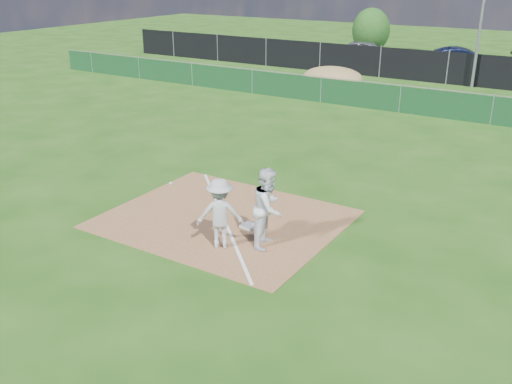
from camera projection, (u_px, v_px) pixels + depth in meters
ground at (356, 139)px, 22.29m from camera, size 90.00×90.00×0.00m
infield_dirt at (224, 219)px, 15.21m from camera, size 6.00×5.00×0.02m
foul_line at (224, 218)px, 15.20m from camera, size 5.01×5.01×0.01m
green_fence at (400, 100)px, 26.00m from camera, size 44.00×0.05×1.20m
dirt_mound at (333, 77)px, 31.23m from camera, size 3.38×2.60×1.17m
black_fence at (448, 68)px, 32.18m from camera, size 46.00×0.04×1.80m
parking_lot at (467, 71)px, 36.45m from camera, size 46.00×9.00×0.01m
light_pole at (482, 12)px, 30.06m from camera, size 0.16×0.16×8.00m
first_base at (249, 226)px, 14.68m from camera, size 0.39×0.39×0.07m
play_at_first at (220, 214)px, 13.39m from camera, size 2.20×1.15×1.72m
runner at (268, 208)px, 13.45m from camera, size 0.92×1.09×1.97m
car_left at (366, 51)px, 39.89m from camera, size 4.32×2.04×1.43m
car_mid at (462, 61)px, 35.46m from camera, size 4.95×3.15×1.54m
tree_left at (371, 30)px, 43.14m from camera, size 2.84×2.84×3.37m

